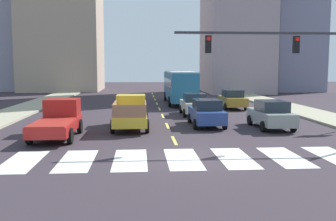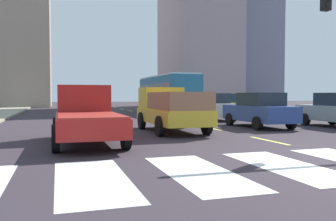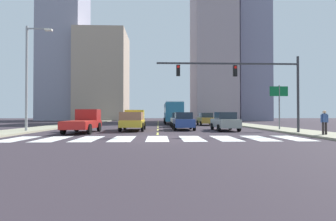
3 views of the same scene
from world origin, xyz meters
name	(u,v)px [view 3 (image 3 of 3)]	position (x,y,z in m)	size (l,w,h in m)	color
ground_plane	(157,139)	(0.00, 0.00, 0.00)	(160.00, 160.00, 0.00)	#322930
sidewalk_right	(245,125)	(11.90, 18.00, 0.07)	(3.38, 110.00, 0.15)	#9D987D
sidewalk_left	(68,125)	(-11.90, 18.00, 0.07)	(3.38, 110.00, 0.15)	#9D987D
crosswalk_stripe_0	(17,139)	(-8.64, 0.00, 0.00)	(1.35, 3.78, 0.01)	silver
crosswalk_stripe_1	(53,139)	(-6.48, 0.00, 0.00)	(1.35, 3.78, 0.01)	silver
crosswalk_stripe_2	(88,139)	(-4.32, 0.00, 0.00)	(1.35, 3.78, 0.01)	silver
crosswalk_stripe_3	(123,139)	(-2.16, 0.00, 0.00)	(1.35, 3.78, 0.01)	silver
crosswalk_stripe_4	(157,139)	(0.00, 0.00, 0.00)	(1.35, 3.78, 0.01)	silver
crosswalk_stripe_5	(192,138)	(2.16, 0.00, 0.00)	(1.35, 3.78, 0.01)	silver
crosswalk_stripe_6	(225,138)	(4.32, 0.00, 0.00)	(1.35, 3.78, 0.01)	silver
crosswalk_stripe_7	(259,138)	(6.48, 0.00, 0.00)	(1.35, 3.78, 0.01)	silver
crosswalk_stripe_8	(292,138)	(8.64, 0.00, 0.00)	(1.35, 3.78, 0.01)	silver
lane_dash_0	(158,134)	(0.00, 4.00, 0.00)	(0.16, 2.40, 0.01)	#D4D053
lane_dash_1	(158,130)	(0.00, 9.00, 0.00)	(0.16, 2.40, 0.01)	#D4D053
lane_dash_2	(158,127)	(0.00, 14.00, 0.00)	(0.16, 2.40, 0.01)	#D4D053
lane_dash_3	(158,125)	(0.00, 19.00, 0.00)	(0.16, 2.40, 0.01)	#D4D053
lane_dash_4	(158,124)	(0.00, 24.00, 0.00)	(0.16, 2.40, 0.01)	#D4D053
lane_dash_5	(158,123)	(0.00, 29.00, 0.00)	(0.16, 2.40, 0.01)	#D4D053
lane_dash_6	(158,122)	(0.00, 34.00, 0.00)	(0.16, 2.40, 0.01)	#D4D053
lane_dash_7	(158,121)	(0.00, 39.00, 0.00)	(0.16, 2.40, 0.01)	#D4D053
pickup_stakebed	(134,120)	(-2.33, 8.36, 0.94)	(2.18, 5.20, 1.96)	gold
pickup_dark	(84,122)	(-6.16, 5.53, 0.92)	(2.18, 5.20, 1.96)	#A61C19
city_bus	(173,112)	(2.31, 23.70, 1.95)	(2.72, 10.80, 3.32)	#226085
sedan_far	(225,121)	(6.28, 7.50, 0.86)	(2.02, 4.40, 1.72)	gray
sedan_mid	(206,119)	(6.59, 18.74, 0.86)	(2.02, 4.40, 1.72)	olive
sedan_near_right	(179,120)	(2.50, 14.37, 0.86)	(2.02, 4.40, 1.72)	beige
sedan_near_left	(183,121)	(2.49, 8.69, 0.86)	(2.02, 4.40, 1.72)	navy
traffic_signal_gantry	(251,78)	(7.18, 3.12, 4.27)	(10.98, 0.27, 6.00)	#2D2D33
direction_sign_green	(279,98)	(11.17, 6.91, 3.03)	(1.70, 0.12, 4.20)	slate
streetlight_left	(29,74)	(-10.91, 5.78, 4.97)	(2.20, 0.28, 9.00)	gray
pedestrian_waiting	(324,120)	(11.39, 0.91, 1.12)	(0.53, 0.34, 1.64)	#282122
tower_tall_centre	(65,36)	(-24.11, 49.44, 21.70)	(10.17, 11.12, 43.40)	gray
block_mid_left	(103,77)	(-13.81, 47.31, 10.87)	(11.80, 11.84, 21.74)	tan
block_mid_right	(249,50)	(22.18, 44.38, 17.27)	(7.41, 9.62, 34.53)	gray
block_low_left	(212,50)	(12.39, 41.11, 16.23)	(8.83, 11.87, 32.47)	gray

